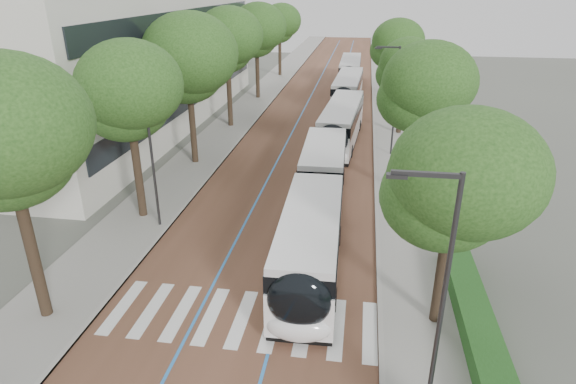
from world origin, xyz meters
name	(u,v)px	position (x,y,z in m)	size (l,w,h in m)	color
ground	(230,335)	(0.00, 0.00, 0.00)	(160.00, 160.00, 0.00)	#51544C
road	(323,100)	(0.00, 40.00, 0.01)	(11.00, 140.00, 0.02)	brown
sidewalk_left	(258,98)	(-7.50, 40.00, 0.06)	(4.00, 140.00, 0.12)	gray
sidewalk_right	(390,102)	(7.50, 40.00, 0.06)	(4.00, 140.00, 0.12)	gray
kerb_left	(274,98)	(-5.60, 40.00, 0.06)	(0.20, 140.00, 0.14)	gray
kerb_right	(373,102)	(5.60, 40.00, 0.06)	(0.20, 140.00, 0.14)	gray
zebra_crossing	(242,318)	(0.20, 1.00, 0.03)	(10.55, 3.60, 0.01)	silver
lane_line_left	(309,100)	(-1.60, 40.00, 0.02)	(0.12, 126.00, 0.01)	blue
lane_line_right	(337,101)	(1.60, 40.00, 0.02)	(0.12, 126.00, 0.01)	blue
office_building	(99,46)	(-19.47, 28.00, 7.00)	(18.11, 40.00, 14.00)	#B9B7AB
hedge	(485,350)	(9.10, 0.00, 0.52)	(1.20, 14.00, 0.80)	#1F4919
streetlight_near	(438,290)	(6.62, -3.00, 4.82)	(1.82, 0.20, 8.00)	#2B2C2E
streetlight_far	(394,93)	(6.62, 22.00, 4.82)	(1.82, 0.20, 8.00)	#2B2C2E
lamp_post_left	(152,155)	(-6.10, 8.00, 4.12)	(0.14, 0.14, 8.00)	#2B2C2E
trees_left	(216,51)	(-7.50, 24.82, 7.16)	(6.49, 60.55, 10.00)	black
trees_right	(408,74)	(7.70, 23.94, 5.84)	(5.93, 47.59, 8.81)	black
lead_bus	(317,208)	(2.42, 8.21, 1.63)	(2.97, 18.45, 3.20)	black
bus_queued_0	(341,125)	(2.81, 24.16, 1.62)	(3.30, 12.53, 3.20)	silver
bus_queued_1	(348,91)	(2.78, 37.55, 1.62)	(2.99, 12.48, 3.20)	silver
bus_queued_2	(350,71)	(2.61, 50.26, 1.62)	(2.58, 12.41, 3.20)	silver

